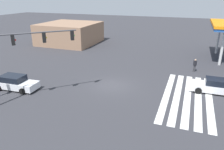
# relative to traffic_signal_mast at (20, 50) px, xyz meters

# --- Properties ---
(ground_plane) EXTENTS (149.70, 149.70, 0.00)m
(ground_plane) POSITION_rel_traffic_signal_mast_xyz_m (5.98, -5.98, -4.76)
(ground_plane) COLOR #333338
(crosswalk_markings) EXTENTS (11.35, 4.40, 0.01)m
(crosswalk_markings) POSITION_rel_traffic_signal_mast_xyz_m (5.98, -13.62, -4.75)
(crosswalk_markings) COLOR silver
(crosswalk_markings) RESTS_ON ground_plane
(traffic_signal_mast) EXTENTS (5.48, 5.48, 6.34)m
(traffic_signal_mast) POSITION_rel_traffic_signal_mast_xyz_m (0.00, 0.00, 0.00)
(traffic_signal_mast) COLOR #47474C
(traffic_signal_mast) RESTS_ON ground_plane
(car_0) EXTENTS (1.94, 4.87, 1.43)m
(car_0) POSITION_rel_traffic_signal_mast_xyz_m (7.89, -16.14, -4.08)
(car_0) COLOR silver
(car_0) RESTS_ON ground_plane
(car_1) EXTENTS (2.17, 4.65, 1.44)m
(car_1) POSITION_rel_traffic_signal_mast_xyz_m (1.77, 2.96, -4.08)
(car_1) COLOR silver
(car_1) RESTS_ON ground_plane
(corner_building) EXTENTS (10.08, 10.08, 3.86)m
(corner_building) POSITION_rel_traffic_signal_mast_xyz_m (23.05, 9.04, -2.83)
(corner_building) COLOR #937056
(corner_building) RESTS_ON ground_plane
(pedestrian) EXTENTS (0.41, 0.41, 1.63)m
(pedestrian) POSITION_rel_traffic_signal_mast_xyz_m (13.69, -14.06, -3.85)
(pedestrian) COLOR #38383D
(pedestrian) RESTS_ON ground_plane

